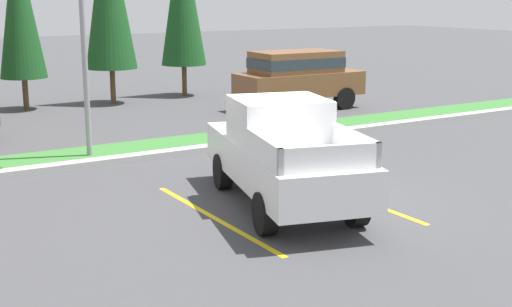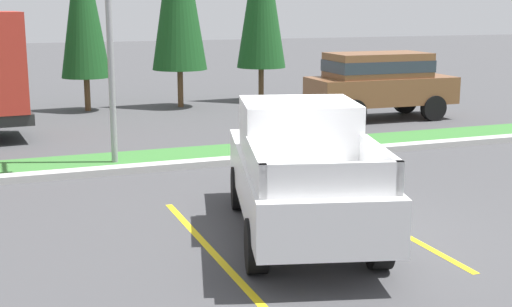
{
  "view_description": "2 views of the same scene",
  "coord_description": "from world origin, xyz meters",
  "px_view_note": "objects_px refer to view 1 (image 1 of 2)",
  "views": [
    {
      "loc": [
        -7.68,
        -11.34,
        4.08
      ],
      "look_at": [
        -0.55,
        0.3,
        0.99
      ],
      "focal_mm": 49.5,
      "sensor_mm": 36.0,
      "label": 1
    },
    {
      "loc": [
        -4.68,
        -10.04,
        3.6
      ],
      "look_at": [
        -0.68,
        0.56,
        1.2
      ],
      "focal_mm": 49.82,
      "sensor_mm": 36.0,
      "label": 2
    }
  ],
  "objects_px": {
    "cypress_tree_right_inner": "(19,4)",
    "street_light": "(84,9)",
    "pickup_truck_main": "(283,154)",
    "suv_distant": "(298,75)"
  },
  "relations": [
    {
      "from": "suv_distant",
      "to": "street_light",
      "type": "relative_size",
      "value": 0.73
    },
    {
      "from": "suv_distant",
      "to": "street_light",
      "type": "xyz_separation_m",
      "value": [
        -8.97,
        -3.75,
        2.49
      ]
    },
    {
      "from": "cypress_tree_right_inner",
      "to": "street_light",
      "type": "bearing_deg",
      "value": -93.59
    },
    {
      "from": "pickup_truck_main",
      "to": "suv_distant",
      "type": "xyz_separation_m",
      "value": [
        7.06,
        9.64,
        0.2
      ]
    },
    {
      "from": "suv_distant",
      "to": "cypress_tree_right_inner",
      "type": "height_order",
      "value": "cypress_tree_right_inner"
    },
    {
      "from": "pickup_truck_main",
      "to": "street_light",
      "type": "relative_size",
      "value": 0.87
    },
    {
      "from": "pickup_truck_main",
      "to": "cypress_tree_right_inner",
      "type": "bearing_deg",
      "value": 95.23
    },
    {
      "from": "suv_distant",
      "to": "pickup_truck_main",
      "type": "bearing_deg",
      "value": -126.21
    },
    {
      "from": "street_light",
      "to": "cypress_tree_right_inner",
      "type": "relative_size",
      "value": 1.0
    },
    {
      "from": "pickup_truck_main",
      "to": "suv_distant",
      "type": "bearing_deg",
      "value": 53.79
    }
  ]
}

